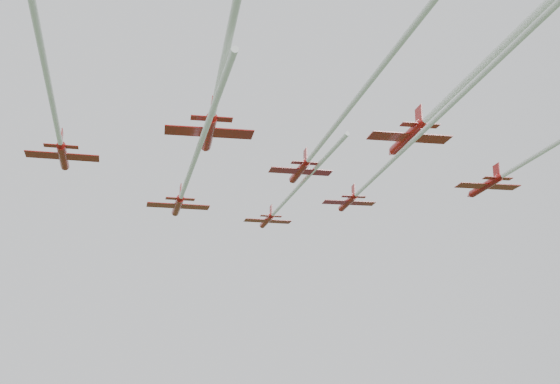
# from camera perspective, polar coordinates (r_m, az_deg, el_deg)

# --- Properties ---
(jet_lead) EXTENTS (18.07, 46.87, 2.36)m
(jet_lead) POSITION_cam_1_polar(r_m,az_deg,el_deg) (107.04, 0.19, -0.98)
(jet_lead) COLOR #A40E0D
(jet_row2_left) EXTENTS (20.96, 53.93, 2.68)m
(jet_row2_left) POSITION_cam_1_polar(r_m,az_deg,el_deg) (89.45, -7.56, 0.97)
(jet_row2_left) COLOR #A40E0D
(jet_row2_right) EXTENTS (20.27, 63.59, 2.35)m
(jet_row2_right) POSITION_cam_1_polar(r_m,az_deg,el_deg) (89.00, 8.63, 2.10)
(jet_row2_right) COLOR #A40E0D
(jet_row3_left) EXTENTS (25.25, 65.85, 2.54)m
(jet_row3_left) POSITION_cam_1_polar(r_m,az_deg,el_deg) (69.50, -18.16, 7.65)
(jet_row3_left) COLOR #A40E0D
(jet_row3_mid) EXTENTS (20.60, 57.90, 2.42)m
(jet_row3_mid) POSITION_cam_1_polar(r_m,az_deg,el_deg) (76.00, 4.33, 5.16)
(jet_row3_mid) COLOR #A40E0D
(jet_row3_right) EXTENTS (16.73, 50.13, 2.56)m
(jet_row3_right) POSITION_cam_1_polar(r_m,az_deg,el_deg) (89.81, 19.62, 2.52)
(jet_row3_right) COLOR #A40E0D
(jet_row4_left) EXTENTS (19.93, 59.83, 2.88)m
(jet_row4_left) POSITION_cam_1_polar(r_m,az_deg,el_deg) (63.58, -4.83, 9.42)
(jet_row4_left) COLOR #A40E0D
(jet_row4_right) EXTENTS (21.09, 62.95, 2.90)m
(jet_row4_right) POSITION_cam_1_polar(r_m,az_deg,el_deg) (70.06, 14.88, 8.71)
(jet_row4_right) COLOR #A40E0D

